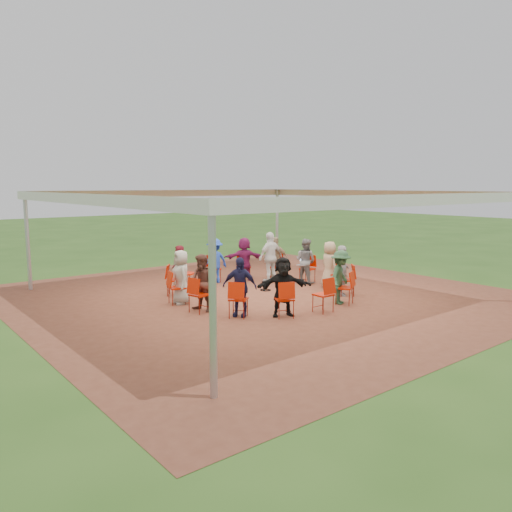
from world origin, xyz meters
TOP-DOWN VIEW (x-y plane):
  - ground at (0.00, 0.00)m, footprint 80.00×80.00m
  - dirt_patch at (0.00, 0.00)m, footprint 13.00×13.00m
  - tent at (0.00, 0.00)m, footprint 10.33×10.33m
  - chair_0 at (2.43, 0.54)m, footprint 0.52×0.51m
  - chair_1 at (1.96, 1.55)m, footprint 0.61×0.60m
  - chair_2 at (1.09, 2.24)m, footprint 0.57×0.58m
  - chair_3 at (0.01, 2.49)m, footprint 0.42×0.44m
  - chair_4 at (-1.07, 2.25)m, footprint 0.57×0.58m
  - chair_5 at (-1.94, 1.56)m, footprint 0.61×0.60m
  - chair_6 at (-2.43, 0.57)m, footprint 0.52×0.51m
  - chair_7 at (-2.43, -0.54)m, footprint 0.52×0.51m
  - chair_8 at (-1.96, -1.55)m, footprint 0.61×0.60m
  - chair_9 at (-1.09, -2.24)m, footprint 0.57×0.58m
  - chair_10 at (-0.01, -2.49)m, footprint 0.42×0.44m
  - chair_11 at (1.07, -2.25)m, footprint 0.57×0.58m
  - chair_12 at (1.94, -1.56)m, footprint 0.61×0.60m
  - chair_13 at (2.43, -0.57)m, footprint 0.52×0.51m
  - person_seated_0 at (2.32, 0.52)m, footprint 0.55×0.78m
  - person_seated_1 at (1.86, 1.47)m, footprint 0.87×0.94m
  - person_seated_2 at (1.04, 2.13)m, footprint 1.43×1.04m
  - person_seated_3 at (0.01, 2.37)m, footprint 0.94×0.47m
  - person_seated_4 at (-1.85, 1.49)m, footprint 0.60×0.63m
  - person_seated_5 at (-2.31, 0.54)m, footprint 0.55×0.78m
  - person_seated_6 at (-2.32, -0.52)m, footprint 0.55×0.78m
  - person_seated_7 at (-1.86, -1.47)m, footprint 0.87×0.94m
  - person_seated_8 at (-1.04, -2.13)m, footprint 1.43×1.04m
  - person_seated_9 at (1.02, -2.14)m, footprint 1.05×0.82m
  - person_seated_10 at (1.85, -1.49)m, footprint 0.60×0.63m
  - person_seated_11 at (2.31, -0.54)m, footprint 0.55×0.78m
  - standing_person at (1.50, 1.31)m, footprint 1.00×0.55m
  - cable_coil at (0.55, 0.41)m, footprint 0.39×0.39m
  - laptop at (2.16, 0.48)m, footprint 0.30×0.35m

SIDE VIEW (x-z plane):
  - ground at x=0.00m, z-range 0.00..0.00m
  - dirt_patch at x=0.00m, z-range 0.01..0.01m
  - cable_coil at x=0.55m, z-range 0.01..0.04m
  - chair_0 at x=2.43m, z-range 0.00..0.90m
  - chair_1 at x=1.96m, z-range 0.00..0.90m
  - chair_2 at x=1.09m, z-range 0.00..0.90m
  - chair_3 at x=0.01m, z-range 0.00..0.90m
  - chair_4 at x=-1.07m, z-range 0.00..0.90m
  - chair_5 at x=-1.94m, z-range 0.00..0.90m
  - chair_6 at x=-2.43m, z-range 0.00..0.90m
  - chair_7 at x=-2.43m, z-range 0.00..0.90m
  - chair_8 at x=-1.96m, z-range 0.00..0.90m
  - chair_9 at x=-1.09m, z-range 0.00..0.90m
  - chair_10 at x=-0.01m, z-range 0.00..0.90m
  - chair_11 at x=1.07m, z-range 0.00..0.90m
  - chair_12 at x=1.94m, z-range 0.00..0.90m
  - chair_13 at x=2.43m, z-range 0.00..0.90m
  - laptop at x=2.16m, z-range 0.58..0.78m
  - person_seated_0 at x=2.32m, z-range 0.01..1.46m
  - person_seated_1 at x=1.86m, z-range 0.01..1.46m
  - person_seated_2 at x=1.04m, z-range 0.01..1.46m
  - person_seated_3 at x=0.01m, z-range 0.01..1.46m
  - person_seated_4 at x=-1.85m, z-range 0.01..1.46m
  - person_seated_5 at x=-2.31m, z-range 0.01..1.46m
  - person_seated_6 at x=-2.32m, z-range 0.01..1.46m
  - person_seated_7 at x=-1.86m, z-range 0.01..1.46m
  - person_seated_8 at x=-1.04m, z-range 0.01..1.46m
  - person_seated_9 at x=1.02m, z-range 0.01..1.46m
  - person_seated_10 at x=1.85m, z-range 0.01..1.46m
  - person_seated_11 at x=2.31m, z-range 0.01..1.46m
  - standing_person at x=1.50m, z-range 0.01..1.67m
  - tent at x=0.00m, z-range 0.87..3.87m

